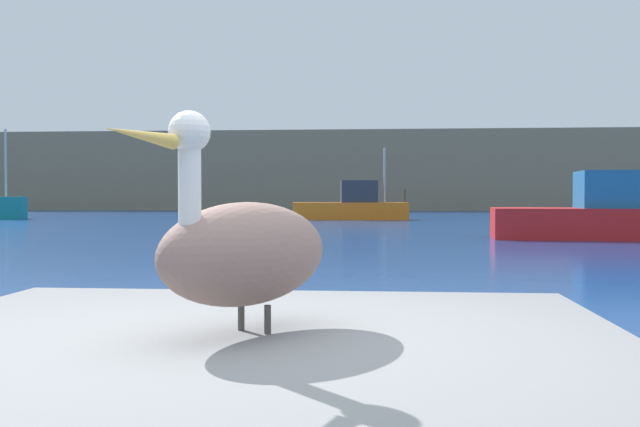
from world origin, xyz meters
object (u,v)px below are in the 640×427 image
fishing_boat_orange (352,206)px  fishing_boat_red (630,214)px  mooring_buoy (280,236)px  pelican (244,250)px

fishing_boat_orange → fishing_boat_red: (8.79, -16.04, -0.00)m
mooring_buoy → fishing_boat_orange: bearing=87.7°
fishing_boat_orange → mooring_buoy: size_ratio=8.89×
pelican → fishing_boat_red: 20.42m
pelican → fishing_boat_red: size_ratio=0.15×
fishing_boat_orange → mooring_buoy: bearing=-98.3°
pelican → fishing_boat_red: (7.94, 18.81, -0.34)m
pelican → fishing_boat_orange: 34.86m
fishing_boat_orange → fishing_boat_red: size_ratio=0.76×
fishing_boat_red → fishing_boat_orange: bearing=124.0°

